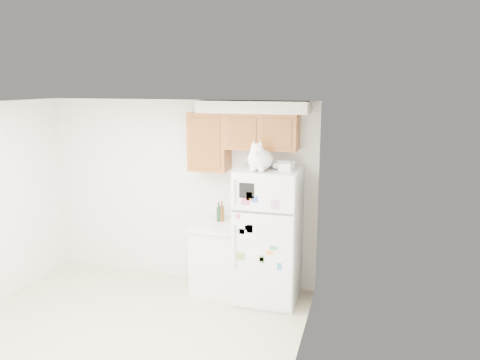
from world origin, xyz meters
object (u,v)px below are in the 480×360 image
at_px(base_counter, 218,257).
at_px(cat, 260,159).
at_px(bottle_amber, 222,211).
at_px(storage_box_back, 286,165).
at_px(bottle_green, 219,212).
at_px(storage_box_front, 286,167).
at_px(refrigerator, 268,235).

distance_m(base_counter, cat, 1.52).
distance_m(base_counter, bottle_amber, 0.61).
relative_size(base_counter, bottle_amber, 3.35).
height_order(storage_box_back, bottle_green, storage_box_back).
relative_size(storage_box_back, storage_box_front, 1.20).
bearing_deg(cat, storage_box_front, 10.58).
bearing_deg(storage_box_front, bottle_amber, 168.95).
height_order(base_counter, bottle_amber, bottle_amber).
height_order(cat, storage_box_back, cat).
bearing_deg(base_counter, bottle_amber, 84.25).
bearing_deg(bottle_amber, bottle_green, -155.70).
xyz_separation_m(refrigerator, cat, (-0.08, -0.14, 0.99)).
bearing_deg(bottle_amber, refrigerator, -17.54).
bearing_deg(bottle_green, base_counter, -79.80).
distance_m(bottle_green, bottle_amber, 0.04).
height_order(refrigerator, bottle_amber, refrigerator).
bearing_deg(storage_box_front, cat, -162.11).
bearing_deg(refrigerator, bottle_amber, 162.46).
height_order(refrigerator, storage_box_front, storage_box_front).
xyz_separation_m(cat, storage_box_front, (0.30, 0.06, -0.10)).
distance_m(refrigerator, cat, 1.00).
height_order(storage_box_back, storage_box_front, storage_box_back).
bearing_deg(storage_box_back, refrigerator, -148.97).
relative_size(refrigerator, base_counter, 1.85).
relative_size(base_counter, storage_box_back, 5.11).
height_order(refrigerator, bottle_green, refrigerator).
distance_m(storage_box_back, storage_box_front, 0.12).
height_order(storage_box_front, bottle_green, storage_box_front).
xyz_separation_m(refrigerator, storage_box_front, (0.22, -0.08, 0.89)).
bearing_deg(storage_box_back, bottle_green, -168.71).
relative_size(bottle_green, bottle_amber, 0.95).
xyz_separation_m(refrigerator, bottle_green, (-0.71, 0.20, 0.20)).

